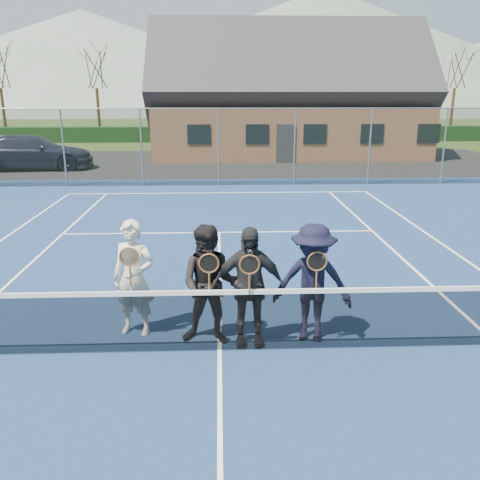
{
  "coord_description": "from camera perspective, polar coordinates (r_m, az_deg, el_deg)",
  "views": [
    {
      "loc": [
        0.03,
        -6.62,
        3.64
      ],
      "look_at": [
        0.36,
        1.5,
        1.25
      ],
      "focal_mm": 38.0,
      "sensor_mm": 36.0,
      "label": 1
    }
  ],
  "objects": [
    {
      "name": "tree_b",
      "position": [
        40.69,
        -16.03,
        18.82
      ],
      "size": [
        3.2,
        3.2,
        7.77
      ],
      "color": "#362513",
      "rests_on": "ground"
    },
    {
      "name": "tree_e",
      "position": [
        43.56,
        23.24,
        17.97
      ],
      "size": [
        3.2,
        3.2,
        7.77
      ],
      "color": "#362113",
      "rests_on": "ground"
    },
    {
      "name": "hedge_row",
      "position": [
        38.74,
        -2.42,
        11.8
      ],
      "size": [
        40.0,
        1.2,
        1.1
      ],
      "primitive_type": "cube",
      "color": "black",
      "rests_on": "ground"
    },
    {
      "name": "hill_centre",
      "position": [
        103.82,
        9.35,
        20.25
      ],
      "size": [
        120.0,
        120.0,
        22.0
      ],
      "primitive_type": "cone",
      "color": "#54655C",
      "rests_on": "ground"
    },
    {
      "name": "ground",
      "position": [
        26.86,
        -2.39,
        8.59
      ],
      "size": [
        220.0,
        220.0,
        0.0
      ],
      "primitive_type": "plane",
      "color": "#2E4719",
      "rests_on": "ground"
    },
    {
      "name": "tree_d",
      "position": [
        41.44,
        15.3,
        18.82
      ],
      "size": [
        3.2,
        3.2,
        7.77
      ],
      "color": "#3D2616",
      "rests_on": "ground"
    },
    {
      "name": "clubhouse",
      "position": [
        30.87,
        5.29,
        16.97
      ],
      "size": [
        15.6,
        8.2,
        7.7
      ],
      "color": "#9E6B4C",
      "rests_on": "ground"
    },
    {
      "name": "hill_west",
      "position": [
        104.79,
        -17.07,
        18.64
      ],
      "size": [
        110.0,
        110.0,
        18.0
      ],
      "primitive_type": "cone",
      "color": "slate",
      "rests_on": "ground"
    },
    {
      "name": "car_c",
      "position": [
        26.63,
        -22.28,
        9.1
      ],
      "size": [
        5.8,
        2.79,
        1.63
      ],
      "primitive_type": "imported",
      "rotation": [
        0.0,
        0.0,
        1.66
      ],
      "color": "#1A1C34",
      "rests_on": "ground"
    },
    {
      "name": "player_b",
      "position": [
        7.43,
        -3.42,
        -5.09
      ],
      "size": [
        0.98,
        0.83,
        1.8
      ],
      "color": "black",
      "rests_on": "court_surface"
    },
    {
      "name": "court_surface",
      "position": [
        7.54,
        -2.3,
        -12.37
      ],
      "size": [
        30.0,
        30.0,
        0.02
      ],
      "primitive_type": "cube",
      "color": "navy",
      "rests_on": "ground"
    },
    {
      "name": "player_c",
      "position": [
        7.37,
        0.94,
        -5.24
      ],
      "size": [
        1.06,
        0.51,
        1.8
      ],
      "color": "black",
      "rests_on": "court_surface"
    },
    {
      "name": "tree_c",
      "position": [
        39.72,
        0.55,
        19.49
      ],
      "size": [
        3.2,
        3.2,
        7.77
      ],
      "color": "#342113",
      "rests_on": "ground"
    },
    {
      "name": "tennis_net",
      "position": [
        7.31,
        -2.35,
        -8.73
      ],
      "size": [
        11.68,
        0.08,
        1.1
      ],
      "color": "slate",
      "rests_on": "ground"
    },
    {
      "name": "court_markings",
      "position": [
        7.54,
        -2.3,
        -12.27
      ],
      "size": [
        11.03,
        23.83,
        0.01
      ],
      "color": "white",
      "rests_on": "court_surface"
    },
    {
      "name": "perimeter_fence",
      "position": [
        20.23,
        -2.43,
        10.37
      ],
      "size": [
        30.07,
        0.07,
        3.02
      ],
      "color": "slate",
      "rests_on": "ground"
    },
    {
      "name": "player_a",
      "position": [
        7.85,
        -11.83,
        -4.22
      ],
      "size": [
        0.74,
        0.58,
        1.8
      ],
      "color": "silver",
      "rests_on": "court_surface"
    },
    {
      "name": "player_d",
      "position": [
        7.58,
        8.14,
        -4.81
      ],
      "size": [
        1.28,
        0.91,
        1.8
      ],
      "color": "black",
      "rests_on": "court_surface"
    },
    {
      "name": "tarmac_carpark",
      "position": [
        27.16,
        -10.96,
        8.4
      ],
      "size": [
        40.0,
        12.0,
        0.01
      ],
      "primitive_type": "cube",
      "color": "black",
      "rests_on": "ground"
    }
  ]
}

